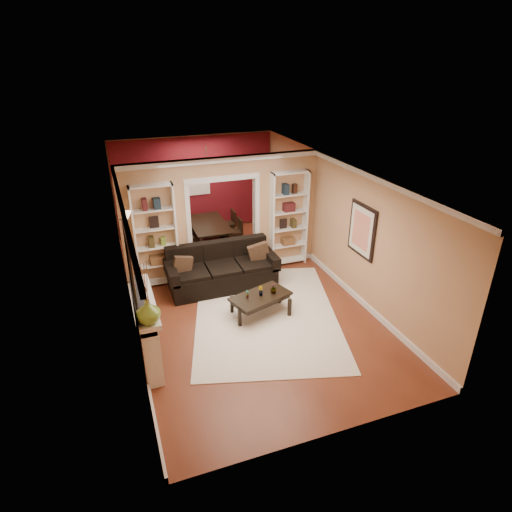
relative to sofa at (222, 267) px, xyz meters
name	(u,v)px	position (x,y,z in m)	size (l,w,h in m)	color
floor	(240,294)	(0.27, -0.45, -0.47)	(8.00, 8.00, 0.00)	brown
ceiling	(238,170)	(0.27, -0.45, 2.23)	(8.00, 8.00, 0.00)	white
wall_back	(196,184)	(0.27, 3.55, 0.88)	(8.00, 8.00, 0.00)	tan
wall_front	(339,355)	(0.27, -4.45, 0.88)	(8.00, 8.00, 0.00)	tan
wall_left	(124,252)	(-1.98, -0.45, 0.88)	(8.00, 8.00, 0.00)	tan
wall_right	(337,222)	(2.52, -0.45, 0.88)	(8.00, 8.00, 0.00)	tan
partition_wall	(223,217)	(0.27, 0.75, 0.88)	(4.50, 0.15, 2.70)	tan
red_back_panel	(196,186)	(0.27, 3.52, 0.85)	(4.44, 0.04, 2.64)	maroon
dining_window	(196,178)	(0.27, 3.48, 1.08)	(0.78, 0.03, 0.98)	#8CA5CC
area_rug	(266,314)	(0.49, -1.38, -0.46)	(2.73, 3.83, 0.01)	white
sofa	(222,267)	(0.00, 0.00, 0.00)	(2.40, 1.04, 0.94)	black
pillow_left	(183,266)	(-0.85, -0.02, 0.18)	(0.39, 0.11, 0.39)	#513722
pillow_right	(259,253)	(0.85, -0.02, 0.21)	(0.45, 0.13, 0.45)	#513722
coffee_table	(261,305)	(0.40, -1.35, -0.25)	(1.15, 0.62, 0.44)	black
plant_left	(248,294)	(0.13, -1.35, 0.05)	(0.09, 0.06, 0.18)	#336626
plant_center	(261,291)	(0.40, -1.35, 0.06)	(0.11, 0.09, 0.19)	#336626
plant_right	(273,288)	(0.67, -1.35, 0.08)	(0.12, 0.12, 0.22)	#336626
bookshelf_left	(156,237)	(-1.28, 0.58, 0.68)	(0.90, 0.30, 2.30)	white
bookshelf_right	(288,219)	(1.82, 0.58, 0.68)	(0.90, 0.30, 2.30)	white
fireplace	(148,329)	(-1.82, -1.95, 0.11)	(0.32, 1.70, 1.16)	white
vase	(148,311)	(-1.82, -2.65, 0.88)	(0.36, 0.36, 0.37)	olive
mirror	(130,264)	(-1.96, -1.95, 1.33)	(0.03, 0.95, 1.10)	silver
wall_sconce	(124,218)	(-1.88, 0.10, 1.36)	(0.18, 0.18, 0.22)	#FFE0A5
framed_art	(362,230)	(2.48, -1.45, 1.08)	(0.04, 0.85, 1.05)	black
dining_table	(210,233)	(0.34, 2.37, -0.17)	(0.95, 1.70, 0.60)	black
dining_chair_nw	(192,236)	(-0.21, 2.07, -0.05)	(0.42, 0.42, 0.85)	black
dining_chair_ne	(233,232)	(0.89, 2.07, -0.09)	(0.37, 0.37, 0.76)	black
dining_chair_sw	(187,228)	(-0.21, 2.67, -0.05)	(0.42, 0.42, 0.84)	black
dining_chair_se	(226,224)	(0.89, 2.67, -0.08)	(0.39, 0.39, 0.78)	black
chandelier	(205,172)	(0.27, 2.25, 1.55)	(0.50, 0.50, 0.30)	#3E241C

